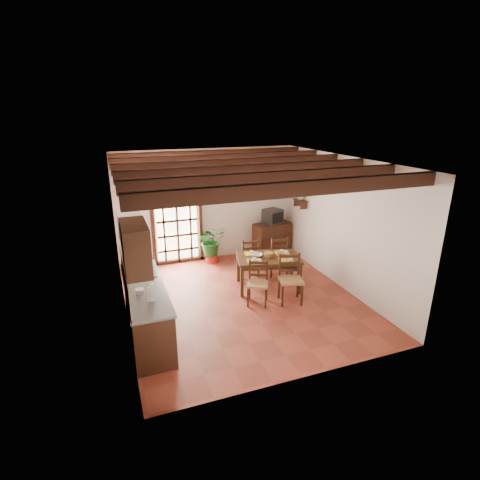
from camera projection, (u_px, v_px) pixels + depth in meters
name	position (u px, v px, depth m)	size (l,w,h in m)	color
ground_plane	(242.00, 300.00, 7.63)	(5.00, 5.00, 0.00)	brown
room_shell	(242.00, 214.00, 7.03)	(4.52, 5.02, 2.81)	silver
ceiling_beams	(242.00, 167.00, 6.74)	(4.50, 4.34, 0.20)	black
french_door	(177.00, 217.00, 9.15)	(1.26, 0.11, 2.32)	white
kitchen_counter	(146.00, 310.00, 6.30)	(0.64, 2.25, 1.38)	#331B10
upper_cabinet	(136.00, 248.00, 5.19)	(0.35, 0.80, 0.70)	#331B10
range_hood	(130.00, 230.00, 6.34)	(0.38, 0.60, 0.54)	white
counter_items	(143.00, 282.00, 6.22)	(0.50, 1.43, 0.25)	black
dining_table	(268.00, 261.00, 7.97)	(1.49, 1.15, 0.72)	#3C2713
chair_near_left	(258.00, 291.00, 7.41)	(0.53, 0.52, 0.87)	#B0844B
chair_near_right	(290.00, 288.00, 7.47)	(0.55, 0.53, 0.97)	#B0844B
chair_far_left	(249.00, 264.00, 8.68)	(0.47, 0.45, 0.93)	#B0844B
chair_far_right	(277.00, 262.00, 8.74)	(0.49, 0.47, 0.96)	#B0844B
table_setting	(268.00, 257.00, 7.94)	(0.96, 0.64, 0.09)	gold
table_bowl	(257.00, 255.00, 7.95)	(0.22, 0.22, 0.05)	white
sideboard	(272.00, 238.00, 10.01)	(0.98, 0.44, 0.84)	#331B10
crt_tv	(273.00, 216.00, 9.81)	(0.54, 0.52, 0.37)	black
fuse_box	(263.00, 188.00, 9.74)	(0.25, 0.03, 0.32)	white
plant_pot	(212.00, 258.00, 9.52)	(0.37, 0.37, 0.22)	maroon
potted_plant	(211.00, 241.00, 9.37)	(1.79, 1.54, 2.00)	#144C19
wall_shelf	(301.00, 202.00, 9.25)	(0.20, 0.42, 0.20)	#331B10
shelf_vase	(301.00, 196.00, 9.20)	(0.15, 0.15, 0.15)	#B2BFB2
shelf_flowers	(301.00, 188.00, 9.13)	(0.14, 0.14, 0.36)	gold
framed_picture	(305.00, 180.00, 9.10)	(0.03, 0.32, 0.32)	brown
pendant_lamp	(268.00, 193.00, 7.58)	(0.36, 0.36, 0.84)	black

